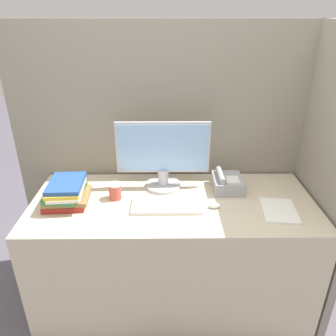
% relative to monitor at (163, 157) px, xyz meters
% --- Properties ---
extents(cubicle_panel_rear, '(2.04, 0.04, 1.70)m').
position_rel_monitor_xyz_m(cubicle_panel_rear, '(0.06, 0.21, -0.10)').
color(cubicle_panel_rear, gray).
rests_on(cubicle_panel_rear, ground_plane).
extents(cubicle_panel_right, '(0.04, 0.75, 1.70)m').
position_rel_monitor_xyz_m(cubicle_panel_right, '(0.91, -0.14, -0.10)').
color(cubicle_panel_right, gray).
rests_on(cubicle_panel_right, ground_plane).
extents(desk, '(1.64, 0.69, 0.75)m').
position_rel_monitor_xyz_m(desk, '(0.06, -0.17, -0.58)').
color(desk, beige).
rests_on(desk, ground_plane).
extents(monitor, '(0.56, 0.22, 0.42)m').
position_rel_monitor_xyz_m(monitor, '(0.00, 0.00, 0.00)').
color(monitor, '#B7B7BC').
rests_on(monitor, desk).
extents(keyboard, '(0.39, 0.17, 0.02)m').
position_rel_monitor_xyz_m(keyboard, '(0.02, -0.24, -0.19)').
color(keyboard, silver).
rests_on(keyboard, desk).
extents(mouse, '(0.06, 0.04, 0.03)m').
position_rel_monitor_xyz_m(mouse, '(0.28, -0.25, -0.19)').
color(mouse, silver).
rests_on(mouse, desk).
extents(coffee_cup, '(0.08, 0.08, 0.10)m').
position_rel_monitor_xyz_m(coffee_cup, '(-0.28, -0.14, -0.15)').
color(coffee_cup, '#BF4C3F').
rests_on(coffee_cup, desk).
extents(book_stack, '(0.26, 0.31, 0.14)m').
position_rel_monitor_xyz_m(book_stack, '(-0.54, -0.18, -0.13)').
color(book_stack, maroon).
rests_on(book_stack, desk).
extents(desk_telephone, '(0.17, 0.20, 0.12)m').
position_rel_monitor_xyz_m(desk_telephone, '(0.39, -0.04, -0.16)').
color(desk_telephone, '#99999E').
rests_on(desk_telephone, desk).
extents(paper_pile, '(0.21, 0.26, 0.01)m').
position_rel_monitor_xyz_m(paper_pile, '(0.64, -0.29, -0.20)').
color(paper_pile, white).
rests_on(paper_pile, desk).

